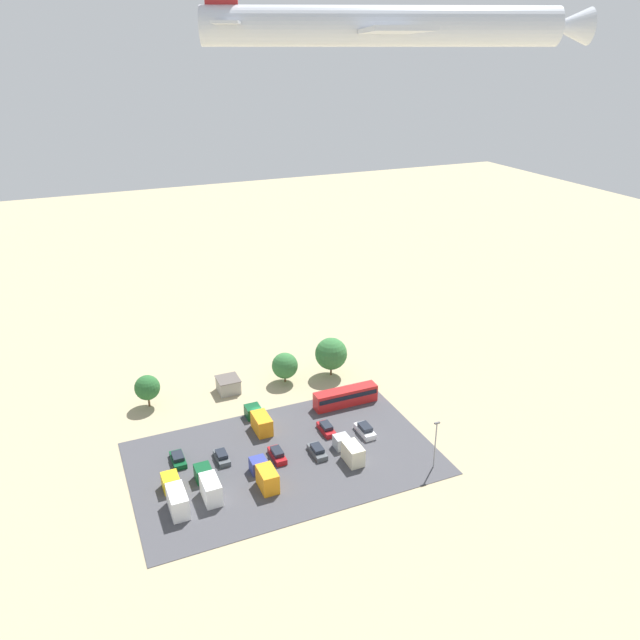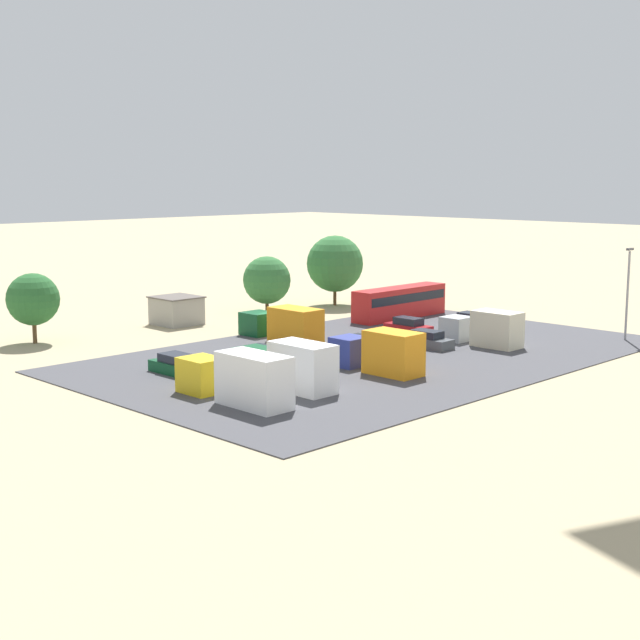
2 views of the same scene
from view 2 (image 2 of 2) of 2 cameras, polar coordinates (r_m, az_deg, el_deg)
ground_plane at (r=78.87m, az=-2.72°, el=-1.10°), size 400.00×400.00×0.00m
parking_lot_surface at (r=70.95m, az=3.55°, el=-2.23°), size 46.40×28.66×0.08m
shed_building at (r=86.43m, az=-9.17°, el=0.62°), size 4.01×4.24×2.71m
bus at (r=89.15m, az=5.13°, el=1.20°), size 11.67×2.48×3.08m
parked_car_0 at (r=82.68m, az=9.78°, el=-0.20°), size 1.91×4.63×1.66m
parked_car_1 at (r=70.36m, az=2.80°, el=-1.75°), size 1.73×4.48×1.56m
parked_car_2 at (r=80.07m, az=5.67°, el=-0.46°), size 1.76×4.39×1.51m
parked_car_3 at (r=66.89m, az=-3.70°, el=-2.37°), size 1.78×4.19×1.43m
parked_car_4 at (r=64.71m, az=-9.16°, el=-2.87°), size 1.93×4.38×1.41m
parked_car_5 at (r=73.99m, az=6.86°, el=-1.30°), size 1.80×4.40×1.43m
parked_truck_0 at (r=75.63m, az=10.53°, el=-0.57°), size 2.31×7.12×2.98m
parked_truck_1 at (r=59.28m, az=-2.01°, el=-2.98°), size 2.32×8.20×3.24m
parked_truck_2 at (r=55.76m, az=-5.23°, el=-3.77°), size 2.34×9.01×3.29m
parked_truck_3 at (r=76.89m, az=-2.28°, el=-0.29°), size 2.50×8.39×2.91m
parked_truck_4 at (r=64.26m, az=3.89°, el=-2.10°), size 2.37×7.38×3.12m
tree_near_shed at (r=92.34m, az=-3.43°, el=2.57°), size 4.95×4.95×5.93m
tree_apron_mid at (r=97.83m, az=0.96°, el=3.62°), size 6.21×6.21×7.70m
tree_apron_far at (r=79.14m, az=-17.90°, el=1.27°), size 4.45×4.45×6.00m
light_pole_lot_centre at (r=80.83m, az=19.10°, el=1.87°), size 0.90×0.28×7.95m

